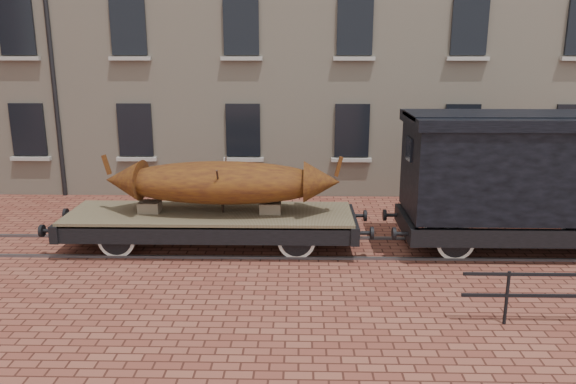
{
  "coord_description": "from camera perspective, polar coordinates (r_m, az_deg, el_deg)",
  "views": [
    {
      "loc": [
        -0.67,
        -13.0,
        4.79
      ],
      "look_at": [
        -0.96,
        0.5,
        1.3
      ],
      "focal_mm": 35.0,
      "sensor_mm": 36.0,
      "label": 1
    }
  ],
  "objects": [
    {
      "name": "rail_track",
      "position": [
        13.86,
        3.94,
        -5.63
      ],
      "size": [
        30.0,
        1.52,
        0.06
      ],
      "color": "#59595E",
      "rests_on": "ground"
    },
    {
      "name": "flatcar_wagon",
      "position": [
        13.79,
        -7.89,
        -2.77
      ],
      "size": [
        7.75,
        2.1,
        1.17
      ],
      "color": "#6D6047",
      "rests_on": "ground"
    },
    {
      "name": "iron_boat",
      "position": [
        13.5,
        -6.7,
        0.99
      ],
      "size": [
        5.74,
        1.67,
        1.41
      ],
      "color": "brown",
      "rests_on": "flatcar_wagon"
    },
    {
      "name": "ground",
      "position": [
        13.87,
        3.94,
        -5.75
      ],
      "size": [
        90.0,
        90.0,
        0.0
      ],
      "primitive_type": "plane",
      "color": "brown"
    },
    {
      "name": "goods_van",
      "position": [
        14.31,
        23.17,
        2.42
      ],
      "size": [
        6.43,
        2.34,
        3.33
      ],
      "color": "black",
      "rests_on": "ground"
    }
  ]
}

